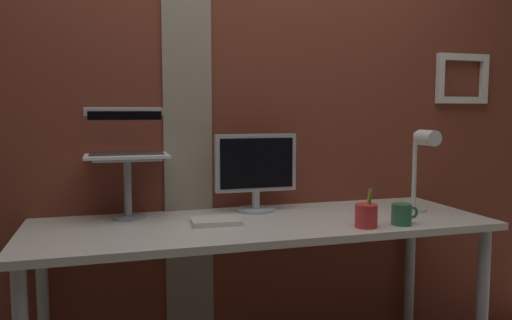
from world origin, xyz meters
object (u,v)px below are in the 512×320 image
at_px(desk_lamp, 422,162).
at_px(pen_cup, 366,216).
at_px(laptop, 126,143).
at_px(coffee_mug, 402,214).

bearing_deg(desk_lamp, pen_cup, -154.63).
bearing_deg(laptop, desk_lamp, -14.43).
xyz_separation_m(pen_cup, coffee_mug, (0.16, -0.00, -0.00)).
relative_size(laptop, desk_lamp, 0.92).
relative_size(desk_lamp, pen_cup, 2.43).
relative_size(laptop, coffee_mug, 2.94).
relative_size(desk_lamp, coffee_mug, 3.20).
bearing_deg(pen_cup, desk_lamp, 25.37).
bearing_deg(desk_lamp, coffee_mug, -139.77).
bearing_deg(coffee_mug, pen_cup, 179.91).
bearing_deg(laptop, coffee_mug, -25.29).
xyz_separation_m(laptop, pen_cup, (0.91, -0.51, -0.28)).
distance_m(desk_lamp, pen_cup, 0.45).
height_order(desk_lamp, coffee_mug, desk_lamp).
distance_m(desk_lamp, coffee_mug, 0.33).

